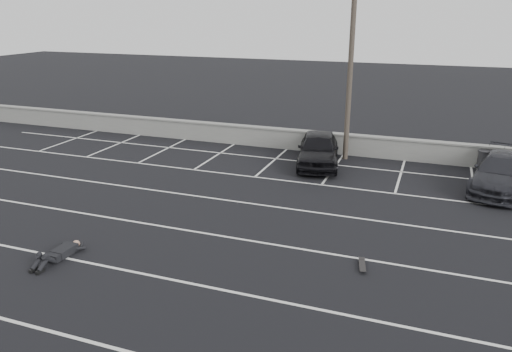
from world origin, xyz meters
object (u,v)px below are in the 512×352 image
at_px(car_left, 318,149).
at_px(skateboard, 362,265).
at_px(person, 64,247).
at_px(trash_bin, 484,160).
at_px(car_right, 502,173).
at_px(utility_pole, 351,61).

bearing_deg(car_left, skateboard, -80.63).
height_order(car_left, person, car_left).
bearing_deg(trash_bin, person, -132.52).
relative_size(car_left, car_right, 0.93).
height_order(person, skateboard, person).
distance_m(utility_pole, person, 15.03).
height_order(car_left, trash_bin, car_left).
bearing_deg(utility_pole, skateboard, -76.84).
relative_size(car_right, skateboard, 6.85).
bearing_deg(car_left, person, -125.00).
height_order(trash_bin, person, trash_bin).
height_order(car_right, skateboard, car_right).
bearing_deg(person, skateboard, 16.07).
height_order(car_right, utility_pole, utility_pole).
relative_size(person, skateboard, 3.36).
bearing_deg(car_right, trash_bin, 112.50).
xyz_separation_m(car_left, skateboard, (3.53, -9.23, -0.72)).
bearing_deg(car_right, utility_pole, 173.75).
bearing_deg(person, car_left, 67.45).
xyz_separation_m(trash_bin, skateboard, (-3.77, -11.10, -0.40)).
xyz_separation_m(car_left, utility_pole, (1.02, 1.48, 3.95)).
distance_m(car_left, utility_pole, 4.34).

